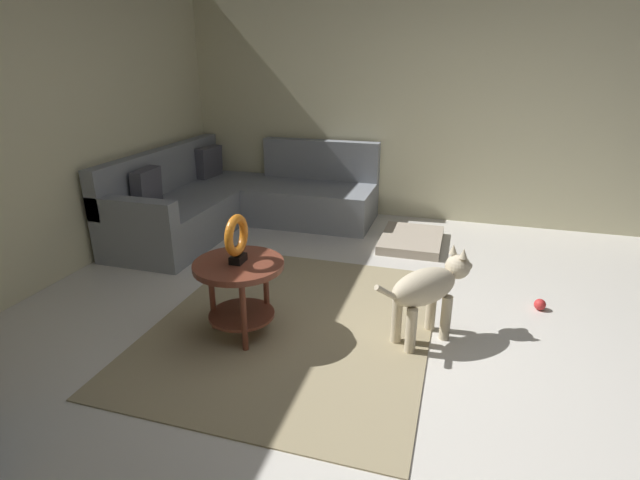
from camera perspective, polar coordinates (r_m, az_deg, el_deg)
The scene contains 9 objects.
ground_plane at distance 3.30m, azimuth 8.01°, elevation -13.62°, with size 6.00×6.00×0.10m, color silver.
wall_right at distance 5.67m, azimuth 13.63°, elevation 15.76°, with size 0.12×6.00×2.70m, color beige.
area_rug at distance 3.53m, azimuth -2.99°, elevation -9.81°, with size 2.30×1.90×0.01m, color tan.
sectional_couch at distance 5.46m, azimuth -9.77°, elevation 4.50°, with size 2.20×2.25×0.88m.
side_table at distance 3.27m, azimuth -9.49°, elevation -4.58°, with size 0.60×0.60×0.54m.
torus_sculpture at distance 3.15m, azimuth -9.80°, elevation 0.26°, with size 0.28×0.08×0.33m.
dog_bed_mat at distance 5.02m, azimuth 10.74°, elevation 0.00°, with size 0.80×0.60×0.09m, color #B2A38E.
dog at distance 3.26m, azimuth 12.71°, elevation -5.65°, with size 0.67×0.60×0.63m.
dog_toy_ball at distance 4.05m, azimuth 24.52°, elevation -6.94°, with size 0.09×0.09×0.09m, color red.
Camera 1 is at (-2.70, -0.34, 1.81)m, focal length 27.11 mm.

